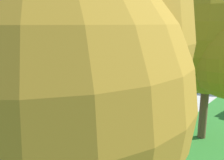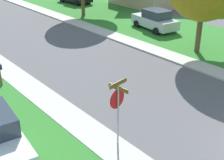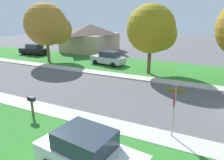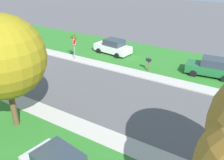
# 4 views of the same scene
# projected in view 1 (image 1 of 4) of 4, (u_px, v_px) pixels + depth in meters

# --- Properties ---
(sidewalk_east) EXTENTS (1.40, 56.00, 0.10)m
(sidewalk_east) POSITION_uv_depth(u_px,v_px,m) (186.00, 110.00, 15.36)
(sidewalk_east) COLOR #B7B2A8
(sidewalk_east) RESTS_ON ground
(sidewalk_west) EXTENTS (1.40, 56.00, 0.10)m
(sidewalk_west) POSITION_uv_depth(u_px,v_px,m) (76.00, 87.00, 20.96)
(sidewalk_west) COLOR #B7B2A8
(sidewalk_west) RESTS_ON ground
(lawn_west) EXTENTS (8.00, 56.00, 0.08)m
(lawn_west) POSITION_uv_depth(u_px,v_px,m) (41.00, 80.00, 23.76)
(lawn_west) COLOR #2D7528
(lawn_west) RESTS_ON ground
(car_maroon_kerbside_mid) EXTENTS (2.36, 4.46, 1.76)m
(car_maroon_kerbside_mid) POSITION_uv_depth(u_px,v_px,m) (123.00, 58.00, 32.83)
(car_maroon_kerbside_mid) COLOR maroon
(car_maroon_kerbside_mid) RESTS_ON ground
(car_green_behind_trees) EXTENTS (2.40, 4.48, 1.76)m
(car_green_behind_trees) POSITION_uv_depth(u_px,v_px,m) (94.00, 65.00, 27.02)
(car_green_behind_trees) COLOR #1E6033
(car_green_behind_trees) RESTS_ON ground
(car_grey_far_down_street) EXTENTS (2.42, 4.48, 1.76)m
(car_grey_far_down_street) POSITION_uv_depth(u_px,v_px,m) (156.00, 54.00, 36.75)
(car_grey_far_down_street) COLOR gray
(car_grey_far_down_street) RESTS_ON ground
(tree_sidewalk_far) EXTENTS (5.60, 5.21, 7.55)m
(tree_sidewalk_far) POSITION_uv_depth(u_px,v_px,m) (44.00, 51.00, 4.19)
(tree_sidewalk_far) COLOR brown
(tree_sidewalk_far) RESTS_ON ground
(tree_corner_large) EXTENTS (5.22, 4.86, 7.08)m
(tree_corner_large) POSITION_uv_depth(u_px,v_px,m) (215.00, 41.00, 10.43)
(tree_corner_large) COLOR brown
(tree_corner_large) RESTS_ON ground
(mailbox) EXTENTS (0.29, 0.50, 1.31)m
(mailbox) POSITION_uv_depth(u_px,v_px,m) (70.00, 74.00, 21.66)
(mailbox) COLOR brown
(mailbox) RESTS_ON ground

